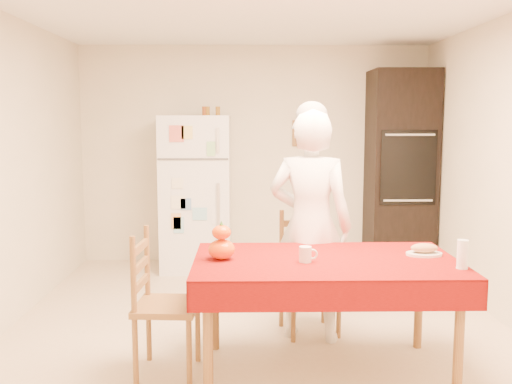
{
  "coord_description": "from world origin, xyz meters",
  "views": [
    {
      "loc": [
        -0.11,
        -4.39,
        1.66
      ],
      "look_at": [
        -0.02,
        0.2,
        1.07
      ],
      "focal_mm": 40.0,
      "sensor_mm": 36.0,
      "label": 1
    }
  ],
  "objects_px": {
    "oven_cabinet": "(400,170)",
    "chair_left": "(157,297)",
    "coffee_mug": "(305,254)",
    "refrigerator": "(196,193)",
    "bread_plate": "(424,254)",
    "chair_far": "(307,267)",
    "dining_table": "(325,269)",
    "seated_woman": "(310,226)",
    "wine_glass": "(462,254)",
    "pumpkin_lower": "(222,249)"
  },
  "relations": [
    {
      "from": "oven_cabinet",
      "to": "chair_left",
      "type": "distance_m",
      "value": 3.61
    },
    {
      "from": "coffee_mug",
      "to": "refrigerator",
      "type": "bearing_deg",
      "value": 108.47
    },
    {
      "from": "refrigerator",
      "to": "bread_plate",
      "type": "xyz_separation_m",
      "value": [
        1.73,
        -2.59,
        -0.08
      ]
    },
    {
      "from": "chair_far",
      "to": "coffee_mug",
      "type": "xyz_separation_m",
      "value": [
        -0.11,
        -0.85,
        0.3
      ]
    },
    {
      "from": "dining_table",
      "to": "bread_plate",
      "type": "bearing_deg",
      "value": 7.52
    },
    {
      "from": "chair_far",
      "to": "coffee_mug",
      "type": "bearing_deg",
      "value": -109.02
    },
    {
      "from": "seated_woman",
      "to": "bread_plate",
      "type": "height_order",
      "value": "seated_woman"
    },
    {
      "from": "chair_left",
      "to": "wine_glass",
      "type": "xyz_separation_m",
      "value": [
        1.89,
        -0.27,
        0.34
      ]
    },
    {
      "from": "chair_left",
      "to": "refrigerator",
      "type": "bearing_deg",
      "value": 3.12
    },
    {
      "from": "oven_cabinet",
      "to": "coffee_mug",
      "type": "bearing_deg",
      "value": -115.86
    },
    {
      "from": "dining_table",
      "to": "seated_woman",
      "type": "distance_m",
      "value": 0.63
    },
    {
      "from": "dining_table",
      "to": "chair_far",
      "type": "height_order",
      "value": "chair_far"
    },
    {
      "from": "chair_left",
      "to": "coffee_mug",
      "type": "relative_size",
      "value": 9.5
    },
    {
      "from": "dining_table",
      "to": "wine_glass",
      "type": "relative_size",
      "value": 9.66
    },
    {
      "from": "chair_far",
      "to": "chair_left",
      "type": "bearing_deg",
      "value": -156.27
    },
    {
      "from": "coffee_mug",
      "to": "chair_far",
      "type": "bearing_deg",
      "value": 82.81
    },
    {
      "from": "pumpkin_lower",
      "to": "bread_plate",
      "type": "relative_size",
      "value": 0.72
    },
    {
      "from": "dining_table",
      "to": "pumpkin_lower",
      "type": "height_order",
      "value": "pumpkin_lower"
    },
    {
      "from": "dining_table",
      "to": "chair_left",
      "type": "distance_m",
      "value": 1.11
    },
    {
      "from": "wine_glass",
      "to": "seated_woman",
      "type": "bearing_deg",
      "value": 134.04
    },
    {
      "from": "seated_woman",
      "to": "wine_glass",
      "type": "height_order",
      "value": "seated_woman"
    },
    {
      "from": "dining_table",
      "to": "pumpkin_lower",
      "type": "distance_m",
      "value": 0.69
    },
    {
      "from": "dining_table",
      "to": "chair_far",
      "type": "bearing_deg",
      "value": 92.52
    },
    {
      "from": "chair_far",
      "to": "chair_left",
      "type": "distance_m",
      "value": 1.3
    },
    {
      "from": "oven_cabinet",
      "to": "dining_table",
      "type": "height_order",
      "value": "oven_cabinet"
    },
    {
      "from": "pumpkin_lower",
      "to": "seated_woman",
      "type": "bearing_deg",
      "value": 42.72
    },
    {
      "from": "pumpkin_lower",
      "to": "dining_table",
      "type": "bearing_deg",
      "value": -0.74
    },
    {
      "from": "oven_cabinet",
      "to": "seated_woman",
      "type": "xyz_separation_m",
      "value": [
        -1.25,
        -2.13,
        -0.23
      ]
    },
    {
      "from": "chair_far",
      "to": "coffee_mug",
      "type": "relative_size",
      "value": 9.5
    },
    {
      "from": "refrigerator",
      "to": "chair_far",
      "type": "xyz_separation_m",
      "value": [
        1.03,
        -1.91,
        -0.34
      ]
    },
    {
      "from": "seated_woman",
      "to": "refrigerator",
      "type": "bearing_deg",
      "value": -46.69
    },
    {
      "from": "wine_glass",
      "to": "dining_table",
      "type": "bearing_deg",
      "value": 162.35
    },
    {
      "from": "oven_cabinet",
      "to": "pumpkin_lower",
      "type": "distance_m",
      "value": 3.32
    },
    {
      "from": "dining_table",
      "to": "bread_plate",
      "type": "distance_m",
      "value": 0.68
    },
    {
      "from": "bread_plate",
      "to": "refrigerator",
      "type": "bearing_deg",
      "value": 123.72
    },
    {
      "from": "refrigerator",
      "to": "dining_table",
      "type": "bearing_deg",
      "value": -68.39
    },
    {
      "from": "dining_table",
      "to": "coffee_mug",
      "type": "bearing_deg",
      "value": -151.43
    },
    {
      "from": "dining_table",
      "to": "bread_plate",
      "type": "height_order",
      "value": "bread_plate"
    },
    {
      "from": "oven_cabinet",
      "to": "seated_woman",
      "type": "bearing_deg",
      "value": -120.45
    },
    {
      "from": "wine_glass",
      "to": "refrigerator",
      "type": "bearing_deg",
      "value": 122.3
    },
    {
      "from": "chair_left",
      "to": "coffee_mug",
      "type": "xyz_separation_m",
      "value": [
        0.95,
        -0.09,
        0.3
      ]
    },
    {
      "from": "chair_left",
      "to": "pumpkin_lower",
      "type": "xyz_separation_m",
      "value": [
        0.42,
        -0.01,
        0.32
      ]
    },
    {
      "from": "refrigerator",
      "to": "oven_cabinet",
      "type": "height_order",
      "value": "oven_cabinet"
    },
    {
      "from": "seated_woman",
      "to": "coffee_mug",
      "type": "relative_size",
      "value": 17.33
    },
    {
      "from": "chair_left",
      "to": "seated_woman",
      "type": "height_order",
      "value": "seated_woman"
    },
    {
      "from": "refrigerator",
      "to": "dining_table",
      "type": "distance_m",
      "value": 2.89
    },
    {
      "from": "seated_woman",
      "to": "pumpkin_lower",
      "type": "distance_m",
      "value": 0.87
    },
    {
      "from": "chair_far",
      "to": "coffee_mug",
      "type": "height_order",
      "value": "chair_far"
    },
    {
      "from": "chair_far",
      "to": "bread_plate",
      "type": "xyz_separation_m",
      "value": [
        0.7,
        -0.68,
        0.26
      ]
    },
    {
      "from": "seated_woman",
      "to": "dining_table",
      "type": "bearing_deg",
      "value": 110.05
    }
  ]
}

